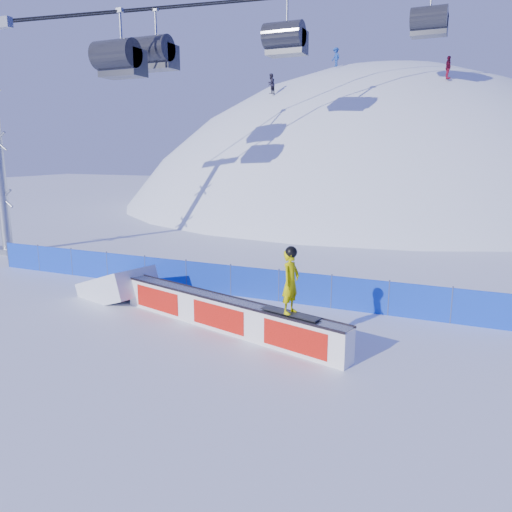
% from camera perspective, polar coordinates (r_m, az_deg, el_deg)
% --- Properties ---
extents(ground, '(160.00, 160.00, 0.00)m').
position_cam_1_polar(ground, '(16.39, -13.19, -8.09)').
color(ground, white).
rests_on(ground, ground).
extents(snow_hill, '(64.00, 64.00, 64.00)m').
position_cam_1_polar(snow_hill, '(59.85, 12.98, -11.47)').
color(snow_hill, white).
rests_on(snow_hill, ground).
extents(safety_fence, '(22.05, 0.05, 1.30)m').
position_cam_1_polar(safety_fence, '(19.81, -5.49, -2.49)').
color(safety_fence, '#113BC6').
rests_on(safety_fence, ground).
extents(rail_box, '(8.68, 2.96, 1.06)m').
position_cam_1_polar(rail_box, '(15.72, -3.67, -6.63)').
color(rail_box, white).
rests_on(rail_box, ground).
extents(snow_ramp, '(3.32, 2.55, 1.83)m').
position_cam_1_polar(snow_ramp, '(19.89, -15.45, -4.62)').
color(snow_ramp, white).
rests_on(snow_ramp, ground).
extents(snowboarder, '(1.87, 0.82, 1.93)m').
position_cam_1_polar(snowboarder, '(13.77, 3.99, -2.88)').
color(snowboarder, black).
rests_on(snowboarder, rail_box).
extents(distant_skiers, '(20.38, 7.35, 6.11)m').
position_cam_1_polar(distant_skiers, '(44.52, 13.49, 19.69)').
color(distant_skiers, black).
rests_on(distant_skiers, ground).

